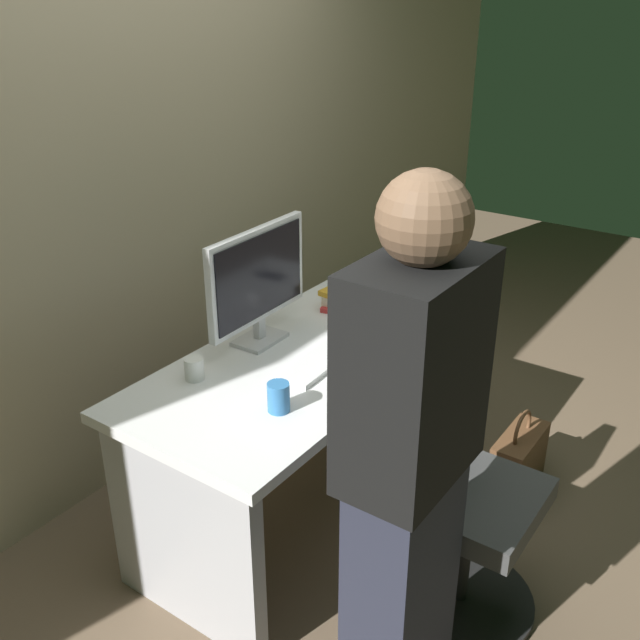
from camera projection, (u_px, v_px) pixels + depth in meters
The scene contains 13 objects.
ground_plane at pixel (310, 507), 3.02m from camera, with size 9.00×9.00×0.00m, color brown.
wall_back at pixel (129, 122), 2.84m from camera, with size 6.40×0.10×3.00m, color tan.
desk at pixel (310, 403), 2.81m from camera, with size 1.54×0.73×0.73m.
office_chair at pixel (454, 500), 2.41m from camera, with size 0.52×0.52×0.94m.
person_at_desk at pixel (408, 474), 1.87m from camera, with size 0.40×0.24×1.64m.
monitor at pixel (258, 280), 2.69m from camera, with size 0.54×0.15×0.46m.
keyboard at pixel (323, 359), 2.65m from camera, with size 0.43×0.13×0.02m, color white.
mouse at pixel (368, 329), 2.87m from camera, with size 0.06×0.10×0.03m, color white.
cup_near_keyboard at pixel (279, 397), 2.33m from camera, with size 0.07×0.07×0.10m, color #3372B2.
cup_by_monitor at pixel (194, 369), 2.52m from camera, with size 0.07×0.07×0.08m, color white.
book_stack at pixel (341, 297), 3.09m from camera, with size 0.21×0.16×0.08m.
cell_phone at pixel (423, 315), 3.02m from camera, with size 0.07×0.14×0.01m, color black.
handbag at pixel (518, 459), 3.10m from camera, with size 0.34×0.14×0.38m.
Camera 1 is at (-1.94, -1.42, 1.99)m, focal length 40.40 mm.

